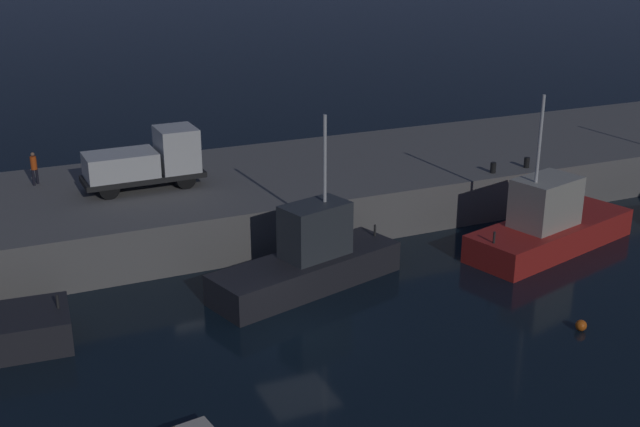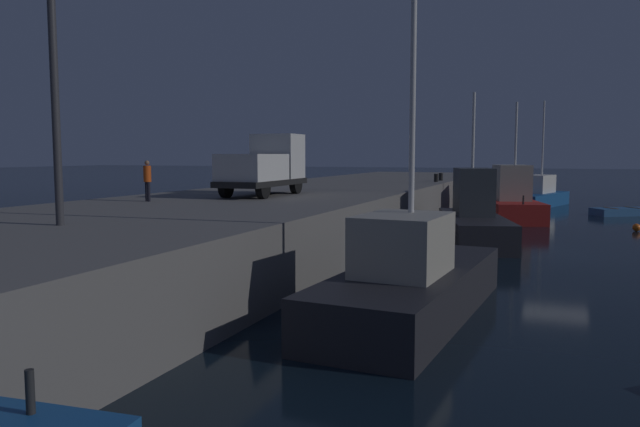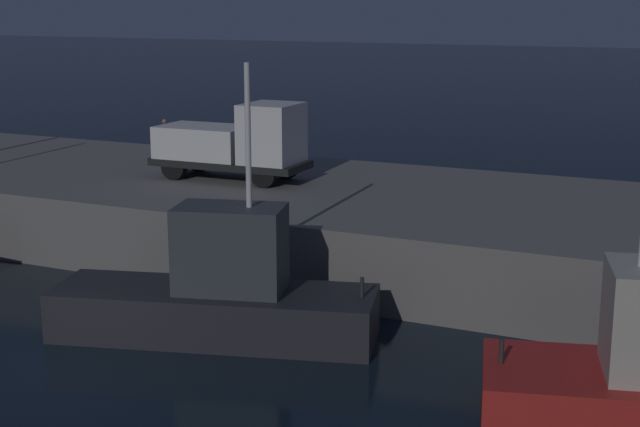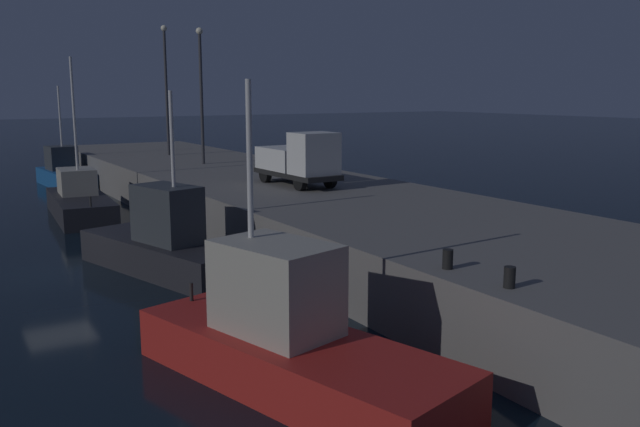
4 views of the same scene
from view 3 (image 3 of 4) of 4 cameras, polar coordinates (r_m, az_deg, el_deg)
The scene contains 5 objects.
ground_plane at distance 22.31m, azimuth -15.44°, elevation -9.42°, with size 320.00×320.00×0.00m, color black.
pier_quay at distance 31.64m, azimuth -1.31°, elevation -0.23°, with size 69.68×10.75×2.23m.
fishing_boat_orange at distance 23.54m, azimuth -6.19°, elevation -5.02°, with size 8.44×4.50×6.87m.
utility_truck at distance 32.22m, azimuth -5.13°, elevation 4.30°, with size 5.48×2.12×2.69m.
dockworker at distance 36.99m, azimuth -9.43°, elevation 4.67°, with size 0.40×0.40×1.56m.
Camera 3 is at (13.75, -15.49, 8.29)m, focal length 52.47 mm.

